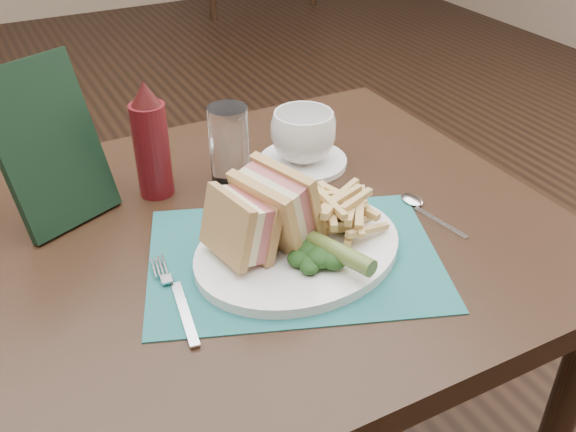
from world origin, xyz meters
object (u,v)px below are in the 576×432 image
object	(u,v)px
placemat	(294,258)
plate	(298,250)
check_presenter	(49,145)
ketchup_bottle	(151,140)
table_main	(256,401)
drinking_glass	(229,146)
saucer	(303,161)
sandwich_half_a	(227,230)
sandwich_half_b	(265,211)
coffee_cup	(303,136)

from	to	relation	value
placemat	plate	world-z (taller)	plate
check_presenter	plate	bearing A→B (deg)	-67.49
ketchup_bottle	check_presenter	bearing A→B (deg)	179.88
table_main	drinking_glass	xyz separation A→B (m)	(0.03, 0.14, 0.44)
check_presenter	saucer	bearing A→B (deg)	-27.49
sandwich_half_a	saucer	xyz separation A→B (m)	(0.23, 0.21, -0.06)
plate	saucer	bearing A→B (deg)	48.84
sandwich_half_b	sandwich_half_a	bearing A→B (deg)	169.03
placemat	drinking_glass	bearing A→B (deg)	88.28
placemat	saucer	bearing A→B (deg)	58.73
placemat	sandwich_half_a	world-z (taller)	sandwich_half_a
placemat	coffee_cup	size ratio (longest dim) A/B	3.60
table_main	sandwich_half_b	distance (m)	0.45
saucer	drinking_glass	bearing A→B (deg)	178.81
table_main	coffee_cup	distance (m)	0.48
table_main	drinking_glass	distance (m)	0.46
sandwich_half_a	ketchup_bottle	size ratio (longest dim) A/B	0.51
drinking_glass	sandwich_half_b	bearing A→B (deg)	-100.30
ketchup_bottle	table_main	bearing A→B (deg)	-60.89
plate	saucer	world-z (taller)	plate
sandwich_half_b	drinking_glass	world-z (taller)	drinking_glass
placemat	check_presenter	world-z (taller)	check_presenter
sandwich_half_a	drinking_glass	xyz separation A→B (m)	(0.10, 0.22, -0.00)
placemat	sandwich_half_a	distance (m)	0.11
sandwich_half_b	check_presenter	world-z (taller)	check_presenter
plate	saucer	xyz separation A→B (m)	(0.13, 0.23, -0.00)
ketchup_bottle	sandwich_half_a	bearing A→B (deg)	-84.59
plate	ketchup_bottle	size ratio (longest dim) A/B	1.61
plate	placemat	bearing A→B (deg)	-168.70
sandwich_half_a	saucer	world-z (taller)	sandwich_half_a
plate	drinking_glass	xyz separation A→B (m)	(-0.00, 0.23, 0.06)
ketchup_bottle	placemat	bearing A→B (deg)	-66.37
placemat	sandwich_half_a	bearing A→B (deg)	170.04
plate	saucer	size ratio (longest dim) A/B	2.00
plate	check_presenter	size ratio (longest dim) A/B	1.24
drinking_glass	sandwich_half_a	bearing A→B (deg)	-113.77
table_main	plate	xyz separation A→B (m)	(0.03, -0.09, 0.38)
drinking_glass	ketchup_bottle	world-z (taller)	ketchup_bottle
sandwich_half_b	check_presenter	distance (m)	0.33
check_presenter	table_main	bearing A→B (deg)	-58.03
sandwich_half_b	saucer	xyz separation A→B (m)	(0.17, 0.21, -0.07)
plate	check_presenter	xyz separation A→B (m)	(-0.26, 0.25, 0.11)
sandwich_half_a	table_main	bearing A→B (deg)	40.86
plate	saucer	distance (m)	0.26
coffee_cup	check_presenter	bearing A→B (deg)	176.44
drinking_glass	check_presenter	world-z (taller)	check_presenter
table_main	sandwich_half_a	bearing A→B (deg)	-128.39
sandwich_half_b	saucer	distance (m)	0.28
check_presenter	sandwich_half_b	bearing A→B (deg)	-69.91
sandwich_half_a	coffee_cup	size ratio (longest dim) A/B	0.86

